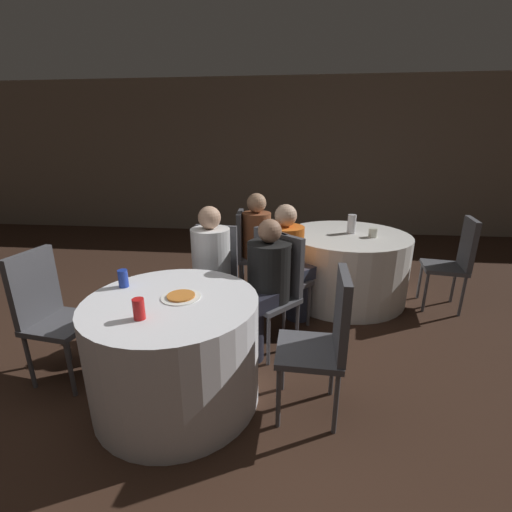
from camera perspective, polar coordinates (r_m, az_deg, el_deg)
ground_plane at (r=2.61m, az=-15.69°, el=-22.35°), size 16.00×16.00×0.00m
wall_back at (r=6.74m, az=-1.22°, el=15.99°), size 16.00×0.06×2.80m
table_near at (r=2.42m, az=-13.29°, el=-14.98°), size 1.11×1.11×0.73m
table_far at (r=3.96m, az=14.58°, el=-1.56°), size 1.34×1.34×0.73m
chair_near_west at (r=2.86m, az=-31.41°, el=-7.13°), size 0.45×0.45×0.97m
chair_near_east at (r=2.17m, az=11.62°, el=-12.61°), size 0.42×0.42×0.97m
chair_near_northeast at (r=2.85m, az=3.59°, el=-4.44°), size 0.56×0.56×0.97m
chair_near_north at (r=3.14m, az=-6.85°, el=-2.31°), size 0.42×0.43×0.97m
chair_far_southwest at (r=3.08m, az=3.46°, el=-2.63°), size 0.56×0.56×0.97m
chair_far_east at (r=4.04m, az=30.43°, el=-0.08°), size 0.47×0.46×0.97m
chair_far_west at (r=3.81m, az=-1.40°, el=1.54°), size 0.43×0.42×0.97m
person_black_shirt at (r=2.73m, az=1.14°, el=-5.29°), size 0.48×0.49×1.12m
person_white_shirt at (r=2.98m, az=-7.76°, el=-3.00°), size 0.34×0.51×1.18m
person_floral_shirt at (r=3.80m, az=1.20°, el=1.73°), size 0.50×0.32×1.17m
person_orange_shirt at (r=3.19m, az=5.59°, el=-1.51°), size 0.47×0.48×1.17m
pizza_plate_near at (r=2.25m, az=-12.40°, el=-6.59°), size 0.25×0.25×0.02m
soda_can_red at (r=2.03m, az=-18.95°, el=-8.35°), size 0.07×0.07×0.12m
soda_can_blue at (r=2.51m, az=-21.26°, el=-3.51°), size 0.07×0.07×0.12m
bottle_far at (r=3.87m, az=15.65°, el=5.16°), size 0.09×0.09×0.20m
cup_far at (r=3.79m, az=18.91°, el=3.69°), size 0.09×0.09×0.09m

